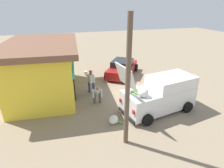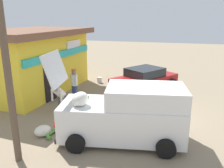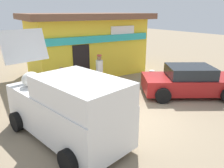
{
  "view_description": "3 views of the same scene",
  "coord_description": "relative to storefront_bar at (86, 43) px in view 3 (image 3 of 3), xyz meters",
  "views": [
    {
      "loc": [
        -10.7,
        5.3,
        5.71
      ],
      "look_at": [
        0.03,
        2.11,
        0.73
      ],
      "focal_mm": 29.05,
      "sensor_mm": 36.0,
      "label": 1
    },
    {
      "loc": [
        -9.84,
        -1.5,
        4.17
      ],
      "look_at": [
        -0.27,
        1.22,
        1.28
      ],
      "focal_mm": 37.2,
      "sensor_mm": 36.0,
      "label": 2
    },
    {
      "loc": [
        -5.11,
        -5.52,
        3.65
      ],
      "look_at": [
        -0.11,
        1.47,
        0.82
      ],
      "focal_mm": 35.84,
      "sensor_mm": 36.0,
      "label": 3
    }
  ],
  "objects": [
    {
      "name": "ground_plane",
      "position": [
        -1.47,
        -6.39,
        -1.8
      ],
      "size": [
        60.0,
        60.0,
        0.0
      ],
      "primitive_type": "plane",
      "color": "gray"
    },
    {
      "name": "storefront_bar",
      "position": [
        0.0,
        0.0,
        0.0
      ],
      "size": [
        7.44,
        5.05,
        3.5
      ],
      "color": "yellow",
      "rests_on": "ground_plane"
    },
    {
      "name": "delivery_van",
      "position": [
        -4.19,
        -6.36,
        -0.81
      ],
      "size": [
        2.62,
        4.71,
        3.05
      ],
      "color": "white",
      "rests_on": "ground_plane"
    },
    {
      "name": "parked_sedan",
      "position": [
        1.77,
        -6.15,
        -1.17
      ],
      "size": [
        4.33,
        3.76,
        1.33
      ],
      "color": "maroon",
      "rests_on": "ground_plane"
    },
    {
      "name": "vendor_standing",
      "position": [
        -0.93,
        -2.95,
        -0.87
      ],
      "size": [
        0.48,
        0.48,
        1.64
      ],
      "color": "navy",
      "rests_on": "ground_plane"
    },
    {
      "name": "customer_bending",
      "position": [
        -2.59,
        -3.01,
        -1.0
      ],
      "size": [
        0.74,
        0.58,
        1.32
      ],
      "color": "#4C4C51",
      "rests_on": "ground_plane"
    },
    {
      "name": "unloaded_banana_pile",
      "position": [
        -4.67,
        -3.43,
        -1.63
      ],
      "size": [
        0.83,
        0.83,
        0.4
      ],
      "color": "silver",
      "rests_on": "ground_plane"
    },
    {
      "name": "paint_bucket",
      "position": [
        2.55,
        -3.1,
        -1.62
      ],
      "size": [
        0.31,
        0.31,
        0.37
      ],
      "primitive_type": "cylinder",
      "color": "silver",
      "rests_on": "ground_plane"
    }
  ]
}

